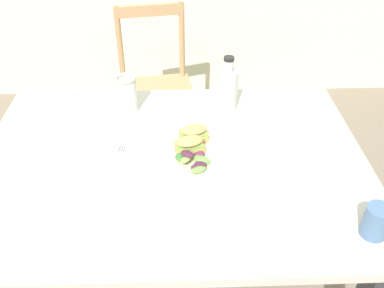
# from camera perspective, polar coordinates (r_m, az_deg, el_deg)

# --- Properties ---
(dining_table) EXTENTS (1.25, 0.91, 0.74)m
(dining_table) POSITION_cam_1_polar(r_m,az_deg,el_deg) (1.43, -2.54, -5.98)
(dining_table) COLOR #BCB7AD
(dining_table) RESTS_ON ground
(chair_wooden_far) EXTENTS (0.46, 0.46, 0.87)m
(chair_wooden_far) POSITION_cam_1_polar(r_m,az_deg,el_deg) (2.33, -4.88, 7.45)
(chair_wooden_far) COLOR tan
(chair_wooden_far) RESTS_ON ground
(plate_lunch) EXTENTS (0.28, 0.28, 0.01)m
(plate_lunch) POSITION_cam_1_polar(r_m,az_deg,el_deg) (1.36, 0.06, -1.52)
(plate_lunch) COLOR beige
(plate_lunch) RESTS_ON dining_table
(sandwich_half_front) EXTENTS (0.10, 0.09, 0.06)m
(sandwich_half_front) POSITION_cam_1_polar(r_m,az_deg,el_deg) (1.35, -0.31, -0.10)
(sandwich_half_front) COLOR tan
(sandwich_half_front) RESTS_ON plate_lunch
(sandwich_half_back) EXTENTS (0.10, 0.09, 0.06)m
(sandwich_half_back) POSITION_cam_1_polar(r_m,az_deg,el_deg) (1.40, 0.24, 1.47)
(sandwich_half_back) COLOR tan
(sandwich_half_back) RESTS_ON plate_lunch
(salad_mixed_greens) EXTENTS (0.12, 0.13, 0.04)m
(salad_mixed_greens) POSITION_cam_1_polar(r_m,az_deg,el_deg) (1.31, 0.20, -2.16)
(salad_mixed_greens) COLOR #602D47
(salad_mixed_greens) RESTS_ON plate_lunch
(napkin_folded) EXTENTS (0.14, 0.23, 0.00)m
(napkin_folded) POSITION_cam_1_polar(r_m,az_deg,el_deg) (1.34, -10.16, -2.81)
(napkin_folded) COLOR silver
(napkin_folded) RESTS_ON dining_table
(fork_on_napkin) EXTENTS (0.04, 0.19, 0.00)m
(fork_on_napkin) POSITION_cam_1_polar(r_m,az_deg,el_deg) (1.36, -10.02, -2.22)
(fork_on_napkin) COLOR silver
(fork_on_napkin) RESTS_ON napkin_folded
(bottle_cold_brew) EXTENTS (0.08, 0.08, 0.21)m
(bottle_cold_brew) POSITION_cam_1_polar(r_m,az_deg,el_deg) (1.58, 4.81, 7.24)
(bottle_cold_brew) COLOR black
(bottle_cold_brew) RESTS_ON dining_table
(mason_jar_iced_tea) EXTENTS (0.08, 0.08, 0.14)m
(mason_jar_iced_tea) POSITION_cam_1_polar(r_m,az_deg,el_deg) (1.58, -8.86, 6.56)
(mason_jar_iced_tea) COLOR #995623
(mason_jar_iced_tea) RESTS_ON dining_table
(cup_extra_side) EXTENTS (0.07, 0.07, 0.09)m
(cup_extra_side) POSITION_cam_1_polar(r_m,az_deg,el_deg) (1.19, 23.77, -9.62)
(cup_extra_side) COLOR #4C6B93
(cup_extra_side) RESTS_ON dining_table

